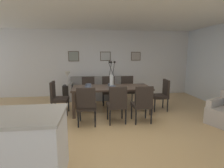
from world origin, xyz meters
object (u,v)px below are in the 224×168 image
object	(u,v)px
dining_chair_far_left	(117,103)
framed_picture_center	(105,56)
sofa	(97,91)
side_table	(68,92)
dining_chair_near_left	(87,104)
framed_picture_left	(74,56)
bowl_near_right	(88,85)
dining_table	(112,89)
table_lamp	(67,75)
dining_chair_near_right	(88,89)
bowl_far_left	(113,87)
dining_chair_far_right	(109,89)
bowl_far_right	(111,84)
dining_chair_head_west	(57,96)
centerpiece_vase	(112,77)
framed_picture_right	(136,56)
bowl_near_left	(88,87)
dining_chair_head_east	(162,93)
dining_chair_mid_right	(128,88)
dining_chair_mid_left	(142,102)

from	to	relation	value
dining_chair_far_left	framed_picture_center	size ratio (longest dim) A/B	2.21
sofa	side_table	xyz separation A→B (m)	(-1.08, 0.00, -0.02)
dining_chair_near_left	framed_picture_left	distance (m)	3.26
bowl_near_right	framed_picture_center	size ratio (longest dim) A/B	0.41
dining_table	table_lamp	xyz separation A→B (m)	(-1.45, 1.66, 0.22)
dining_chair_near_right	bowl_near_right	distance (m)	0.69
framed_picture_center	table_lamp	bearing A→B (deg)	-161.76
dining_chair_near_left	bowl_far_left	xyz separation A→B (m)	(0.69, 0.69, 0.27)
dining_chair_far_right	bowl_far_left	xyz separation A→B (m)	(0.00, -1.08, 0.27)
dining_chair_near_right	bowl_far_right	size ratio (longest dim) A/B	5.41
dining_chair_head_west	table_lamp	bearing A→B (deg)	87.69
dining_table	centerpiece_vase	xyz separation A→B (m)	(0.00, 0.00, 0.35)
dining_chair_near_right	side_table	world-z (taller)	dining_chair_near_right
bowl_far_right	framed_picture_right	bearing A→B (deg)	57.11
dining_chair_far_left	framed_picture_left	xyz separation A→B (m)	(-1.27, 2.98, 1.07)
dining_chair_near_right	bowl_near_left	bearing A→B (deg)	-88.69
sofa	framed_picture_right	size ratio (longest dim) A/B	5.15
bowl_near_left	table_lamp	distance (m)	2.03
bowl_far_right	framed_picture_right	distance (m)	2.43
dining_chair_head_east	dining_chair_far_left	bearing A→B (deg)	-150.28
sofa	framed_picture_center	xyz separation A→B (m)	(0.37, 0.48, 1.30)
dining_chair_mid_right	side_table	world-z (taller)	dining_chair_mid_right
dining_chair_mid_right	bowl_near_left	xyz separation A→B (m)	(-1.32, -1.08, 0.27)
bowl_far_left	framed_picture_right	bearing A→B (deg)	62.02
bowl_far_right	framed_picture_left	xyz separation A→B (m)	(-1.24, 1.92, 0.80)
dining_chair_near_left	bowl_near_left	world-z (taller)	dining_chair_near_left
dining_chair_near_right	dining_chair_head_east	size ratio (longest dim) A/B	1.00
dining_table	sofa	distance (m)	1.74
dining_chair_far_right	framed_picture_left	world-z (taller)	framed_picture_left
dining_chair_mid_right	table_lamp	world-z (taller)	table_lamp
dining_chair_mid_left	dining_chair_far_right	bearing A→B (deg)	110.05
bowl_near_left	bowl_far_right	size ratio (longest dim) A/B	1.00
dining_chair_mid_left	framed_picture_center	world-z (taller)	framed_picture_center
dining_chair_far_right	dining_chair_head_east	size ratio (longest dim) A/B	1.00
bowl_far_left	framed_picture_center	xyz separation A→B (m)	(0.00, 2.34, 0.80)
dining_table	sofa	size ratio (longest dim) A/B	1.10
dining_chair_far_left	dining_chair_mid_right	distance (m)	1.83
dining_chair_far_left	bowl_far_right	distance (m)	1.09
centerpiece_vase	sofa	size ratio (longest dim) A/B	0.37
framed_picture_left	bowl_far_right	bearing A→B (deg)	-57.11
dining_chair_far_left	dining_table	bearing A→B (deg)	92.06
framed_picture_center	centerpiece_vase	bearing A→B (deg)	-89.98
dining_chair_near_right	dining_chair_far_right	xyz separation A→B (m)	(0.68, 0.03, 0.00)
bowl_far_left	sofa	xyz separation A→B (m)	(-0.37, 1.86, -0.50)
side_table	bowl_near_left	bearing A→B (deg)	-67.08
dining_chair_far_right	framed_picture_right	bearing A→B (deg)	45.41
dining_chair_mid_right	bowl_far_left	world-z (taller)	dining_chair_mid_right
dining_chair_far_right	dining_chair_head_west	bearing A→B (deg)	-149.92
bowl_near_right	side_table	world-z (taller)	bowl_near_right
side_table	table_lamp	world-z (taller)	table_lamp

